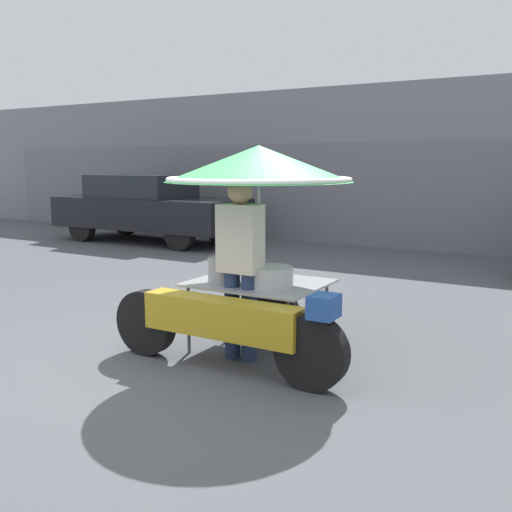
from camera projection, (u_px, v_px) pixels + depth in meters
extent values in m
plane|color=#4C4F54|center=(182.00, 370.00, 4.90)|extent=(36.00, 36.00, 0.00)
cube|color=gray|center=(435.00, 166.00, 12.16)|extent=(28.00, 2.00, 3.36)
cube|color=slate|center=(421.00, 196.00, 11.37)|extent=(23.80, 0.06, 2.18)
cylinder|color=black|center=(311.00, 352.00, 4.42)|extent=(0.60, 0.14, 0.60)
cylinder|color=black|center=(146.00, 322.00, 5.25)|extent=(0.60, 0.14, 0.60)
cube|color=#B7931E|center=(221.00, 318.00, 4.81)|extent=(1.48, 0.24, 0.32)
cube|color=#234C93|center=(324.00, 306.00, 4.31)|extent=(0.20, 0.24, 0.18)
cylinder|color=black|center=(273.00, 315.00, 5.62)|extent=(0.54, 0.14, 0.54)
cylinder|color=#515156|center=(287.00, 336.00, 4.77)|extent=(0.03, 0.03, 0.64)
cylinder|color=#515156|center=(326.00, 314.00, 5.46)|extent=(0.03, 0.03, 0.64)
cylinder|color=#515156|center=(189.00, 320.00, 5.28)|extent=(0.03, 0.03, 0.64)
cylinder|color=#515156|center=(236.00, 301.00, 5.97)|extent=(0.03, 0.03, 0.64)
cube|color=#9E9EA3|center=(259.00, 283.00, 5.32)|extent=(1.21, 0.96, 0.02)
cylinder|color=#B2B2B7|center=(259.00, 232.00, 5.24)|extent=(0.03, 0.03, 0.93)
cone|color=green|center=(259.00, 164.00, 5.14)|extent=(1.71, 1.71, 0.33)
torus|color=white|center=(259.00, 180.00, 5.16)|extent=(1.68, 1.68, 0.05)
cylinder|color=#939399|center=(224.00, 270.00, 5.29)|extent=(0.30, 0.30, 0.23)
cylinder|color=#B7B7BC|center=(271.00, 277.00, 5.07)|extent=(0.40, 0.40, 0.18)
cylinder|color=navy|center=(232.00, 315.00, 5.15)|extent=(0.14, 0.14, 0.80)
cylinder|color=navy|center=(249.00, 317.00, 5.06)|extent=(0.14, 0.14, 0.80)
cube|color=beige|center=(240.00, 238.00, 4.99)|extent=(0.38, 0.22, 0.60)
sphere|color=tan|center=(240.00, 192.00, 4.92)|extent=(0.22, 0.22, 0.22)
cylinder|color=black|center=(180.00, 235.00, 11.46)|extent=(0.65, 0.20, 0.65)
cylinder|color=black|center=(219.00, 228.00, 12.66)|extent=(0.65, 0.20, 0.65)
cylinder|color=black|center=(82.00, 227.00, 12.83)|extent=(0.65, 0.20, 0.65)
cylinder|color=black|center=(126.00, 221.00, 14.04)|extent=(0.65, 0.20, 0.65)
cube|color=black|center=(150.00, 213.00, 12.69)|extent=(4.47, 1.66, 0.66)
cube|color=#1E2328|center=(141.00, 186.00, 12.71)|extent=(2.14, 1.46, 0.50)
cylinder|color=#2D2D33|center=(65.00, 221.00, 15.99)|extent=(0.39, 0.39, 0.30)
sphere|color=#1E5B2D|center=(64.00, 206.00, 15.92)|extent=(0.60, 0.60, 0.60)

